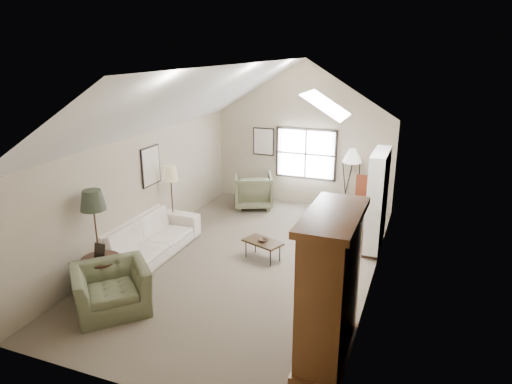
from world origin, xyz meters
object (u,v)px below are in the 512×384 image
(armoire, at_px, (330,288))
(side_chair, at_px, (363,198))
(coffee_table, at_px, (263,250))
(armchair_far, at_px, (253,191))
(sofa, at_px, (148,238))
(side_table, at_px, (102,276))
(armchair_near, at_px, (111,289))

(armoire, xyz_separation_m, side_chair, (-0.36, 5.72, -0.53))
(armoire, height_order, coffee_table, armoire)
(armchair_far, distance_m, coffee_table, 3.30)
(sofa, bearing_deg, armchair_far, -14.45)
(armoire, xyz_separation_m, side_table, (-4.17, 0.26, -0.76))
(coffee_table, distance_m, side_chair, 3.53)
(sofa, xyz_separation_m, side_chair, (3.92, 3.85, 0.16))
(sofa, xyz_separation_m, armchair_near, (0.62, -2.00, -0.01))
(sofa, height_order, side_table, sofa)
(side_chair, bearing_deg, sofa, -141.48)
(armoire, height_order, armchair_near, armoire)
(coffee_table, xyz_separation_m, side_chair, (1.59, 3.13, 0.36))
(armchair_near, relative_size, armchair_far, 1.17)
(armoire, distance_m, armchair_near, 3.73)
(coffee_table, height_order, side_chair, side_chair)
(armchair_far, bearing_deg, side_table, 57.39)
(armchair_near, distance_m, coffee_table, 3.23)
(armoire, relative_size, armchair_near, 1.81)
(armchair_far, bearing_deg, coffee_table, 91.28)
(coffee_table, bearing_deg, armchair_far, 114.90)
(armchair_near, xyz_separation_m, side_chair, (3.30, 5.86, 0.17))
(armoire, distance_m, side_chair, 5.75)
(coffee_table, xyz_separation_m, side_table, (-2.23, -2.33, 0.14))
(armoire, height_order, sofa, armoire)
(armoire, bearing_deg, coffee_table, 126.96)
(side_table, distance_m, side_chair, 6.66)
(armchair_far, height_order, coffee_table, armchair_far)
(armchair_near, height_order, coffee_table, armchair_near)
(armchair_far, distance_m, side_table, 5.38)
(armchair_near, relative_size, side_table, 1.76)
(armchair_near, bearing_deg, side_chair, 14.66)
(side_table, bearing_deg, coffee_table, 46.24)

